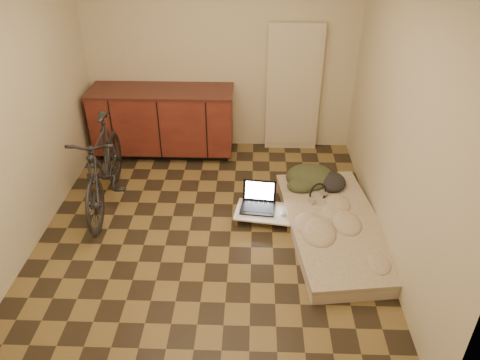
{
  "coord_description": "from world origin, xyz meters",
  "views": [
    {
      "loc": [
        0.44,
        -3.89,
        3.09
      ],
      "look_at": [
        0.31,
        0.15,
        0.55
      ],
      "focal_mm": 35.0,
      "sensor_mm": 36.0,
      "label": 1
    }
  ],
  "objects_px": {
    "bicycle": "(103,162)",
    "futon": "(334,227)",
    "lap_desk": "(264,212)",
    "laptop": "(258,202)"
  },
  "relations": [
    {
      "from": "futon",
      "to": "lap_desk",
      "type": "bearing_deg",
      "value": 154.65
    },
    {
      "from": "laptop",
      "to": "lap_desk",
      "type": "bearing_deg",
      "value": -46.86
    },
    {
      "from": "bicycle",
      "to": "laptop",
      "type": "bearing_deg",
      "value": -8.91
    },
    {
      "from": "futon",
      "to": "laptop",
      "type": "bearing_deg",
      "value": 150.27
    },
    {
      "from": "bicycle",
      "to": "futon",
      "type": "height_order",
      "value": "bicycle"
    },
    {
      "from": "bicycle",
      "to": "lap_desk",
      "type": "bearing_deg",
      "value": -11.64
    },
    {
      "from": "futon",
      "to": "lap_desk",
      "type": "xyz_separation_m",
      "value": [
        -0.73,
        0.24,
        0.01
      ]
    },
    {
      "from": "bicycle",
      "to": "futon",
      "type": "distance_m",
      "value": 2.59
    },
    {
      "from": "bicycle",
      "to": "laptop",
      "type": "xyz_separation_m",
      "value": [
        1.71,
        -0.15,
        -0.39
      ]
    },
    {
      "from": "bicycle",
      "to": "laptop",
      "type": "relative_size",
      "value": 4.21
    }
  ]
}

